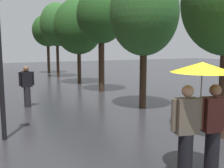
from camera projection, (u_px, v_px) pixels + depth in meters
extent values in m
cylinder|color=#473323|center=(224.00, 91.00, 6.66)|extent=(0.30, 0.30, 2.46)
cylinder|color=#473323|center=(143.00, 77.00, 9.95)|extent=(0.27, 0.27, 2.42)
ellipsoid|color=#387533|center=(144.00, 13.00, 9.61)|extent=(2.58, 2.58, 3.18)
cylinder|color=#473323|center=(101.00, 64.00, 13.78)|extent=(0.31, 0.31, 2.91)
ellipsoid|color=#2D6628|center=(101.00, 15.00, 13.42)|extent=(2.56, 2.56, 2.95)
cylinder|color=#473323|center=(79.00, 65.00, 17.00)|extent=(0.25, 0.25, 2.34)
ellipsoid|color=#2D6628|center=(79.00, 26.00, 16.64)|extent=(3.15, 3.15, 3.57)
cylinder|color=#473323|center=(58.00, 59.00, 20.36)|extent=(0.22, 0.22, 2.85)
ellipsoid|color=#387533|center=(57.00, 25.00, 19.99)|extent=(2.57, 2.57, 3.33)
cylinder|color=#473323|center=(49.00, 58.00, 23.56)|extent=(0.25, 0.25, 2.78)
ellipsoid|color=#2D6628|center=(48.00, 30.00, 23.22)|extent=(2.70, 2.70, 2.86)
cylinder|color=black|center=(185.00, 156.00, 4.61)|extent=(0.26, 0.26, 0.84)
cube|color=#665B4C|center=(187.00, 116.00, 4.51)|extent=(0.44, 0.31, 0.63)
sphere|color=tan|center=(188.00, 91.00, 4.45)|extent=(0.21, 0.21, 0.21)
cylinder|color=#665B4C|center=(174.00, 115.00, 4.45)|extent=(0.09, 0.09, 0.57)
cylinder|color=#665B4C|center=(200.00, 113.00, 4.56)|extent=(0.09, 0.09, 0.57)
cylinder|color=black|center=(212.00, 153.00, 4.73)|extent=(0.26, 0.26, 0.84)
cube|color=#4C231E|center=(214.00, 114.00, 4.63)|extent=(0.44, 0.31, 0.63)
sphere|color=#9E7051|center=(215.00, 90.00, 4.57)|extent=(0.21, 0.21, 0.21)
cylinder|color=#4C231E|center=(202.00, 113.00, 4.57)|extent=(0.09, 0.09, 0.57)
cylinder|color=#9E9EA3|center=(201.00, 103.00, 4.56)|extent=(0.02, 0.02, 1.13)
cone|color=yellow|center=(202.00, 67.00, 4.47)|extent=(1.10, 1.10, 0.18)
cylinder|color=black|center=(1.00, 72.00, 6.40)|extent=(0.12, 0.12, 3.47)
cylinder|color=#2D2D33|center=(27.00, 97.00, 10.23)|extent=(0.26, 0.26, 0.80)
cube|color=black|center=(27.00, 79.00, 10.14)|extent=(0.42, 0.25, 0.60)
sphere|color=#9E7051|center=(26.00, 69.00, 10.08)|extent=(0.21, 0.21, 0.21)
cylinder|color=black|center=(33.00, 78.00, 10.26)|extent=(0.09, 0.09, 0.54)
cylinder|color=black|center=(20.00, 79.00, 10.00)|extent=(0.09, 0.09, 0.54)
cube|color=#592D19|center=(25.00, 75.00, 10.23)|extent=(0.27, 0.16, 0.36)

